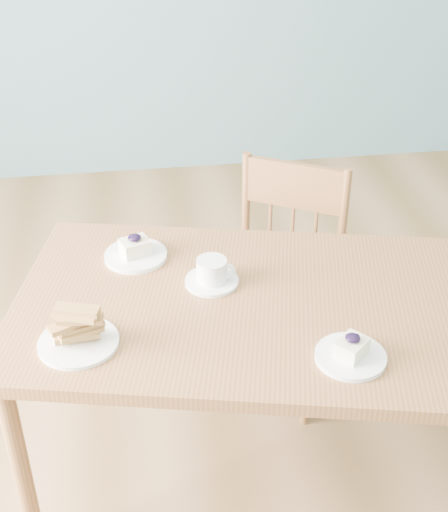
# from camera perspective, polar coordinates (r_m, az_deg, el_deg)

# --- Properties ---
(room) EXTENTS (5.01, 5.01, 2.71)m
(room) POSITION_cam_1_polar(r_m,az_deg,el_deg) (1.38, 10.71, 13.19)
(room) COLOR #A0744B
(room) RESTS_ON ground
(dining_table) EXTENTS (1.41, 1.00, 0.69)m
(dining_table) POSITION_cam_1_polar(r_m,az_deg,el_deg) (1.91, 2.71, -5.37)
(dining_table) COLOR #965C39
(dining_table) RESTS_ON ground
(dining_chair) EXTENTS (0.50, 0.49, 0.82)m
(dining_chair) POSITION_cam_1_polar(r_m,az_deg,el_deg) (2.41, 4.52, -2.17)
(dining_chair) COLOR #965C39
(dining_chair) RESTS_ON ground
(cheesecake_plate_near) EXTENTS (0.17, 0.17, 0.07)m
(cheesecake_plate_near) POSITION_cam_1_polar(r_m,az_deg,el_deg) (1.71, 10.12, -7.63)
(cheesecake_plate_near) COLOR white
(cheesecake_plate_near) RESTS_ON dining_table
(cheesecake_plate_far) EXTENTS (0.18, 0.18, 0.08)m
(cheesecake_plate_far) POSITION_cam_1_polar(r_m,az_deg,el_deg) (2.05, -7.10, 0.33)
(cheesecake_plate_far) COLOR white
(cheesecake_plate_far) RESTS_ON dining_table
(coffee_cup) EXTENTS (0.15, 0.15, 0.07)m
(coffee_cup) POSITION_cam_1_polar(r_m,az_deg,el_deg) (1.92, -0.95, -1.40)
(coffee_cup) COLOR white
(coffee_cup) RESTS_ON dining_table
(biscotti_plate) EXTENTS (0.20, 0.20, 0.12)m
(biscotti_plate) POSITION_cam_1_polar(r_m,az_deg,el_deg) (1.74, -11.68, -5.90)
(biscotti_plate) COLOR white
(biscotti_plate) RESTS_ON dining_table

